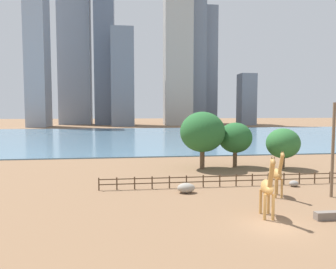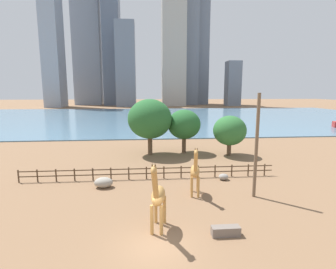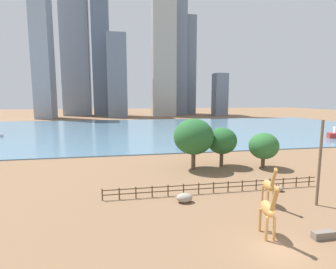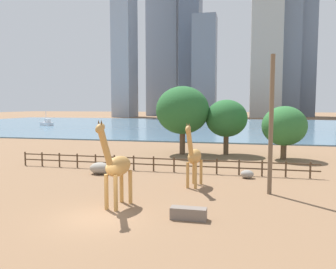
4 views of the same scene
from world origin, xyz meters
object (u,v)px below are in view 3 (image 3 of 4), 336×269
at_px(utility_pole, 320,163).
at_px(boulder_by_pole, 279,189).
at_px(boulder_near_fence, 184,198).
at_px(tree_right_tall, 194,137).
at_px(feeding_trough, 323,235).
at_px(tree_left_large, 264,146).
at_px(giraffe_companion, 268,209).
at_px(tree_center_broad, 222,141).
at_px(giraffe_tall, 269,186).

distance_m(utility_pole, boulder_by_pole, 6.17).
distance_m(boulder_near_fence, tree_right_tall, 14.18).
height_order(feeding_trough, tree_right_tall, tree_right_tall).
bearing_deg(tree_left_large, boulder_by_pole, -110.73).
bearing_deg(feeding_trough, giraffe_companion, 165.90).
relative_size(giraffe_companion, tree_right_tall, 0.63).
bearing_deg(boulder_by_pole, tree_center_broad, 100.37).
bearing_deg(boulder_by_pole, feeding_trough, -106.12).
xyz_separation_m(boulder_by_pole, tree_left_large, (3.85, 10.16, 3.20)).
height_order(giraffe_companion, tree_left_large, tree_left_large).
bearing_deg(feeding_trough, giraffe_tall, 96.12).
bearing_deg(utility_pole, giraffe_companion, -150.63).
relative_size(giraffe_companion, utility_pole, 0.56).
distance_m(utility_pole, boulder_near_fence, 14.18).
distance_m(giraffe_tall, feeding_trough, 6.90).
relative_size(boulder_near_fence, tree_center_broad, 0.27).
relative_size(boulder_by_pole, feeding_trough, 0.56).
xyz_separation_m(feeding_trough, tree_center_broad, (0.70, 22.58, 3.87)).
xyz_separation_m(boulder_near_fence, tree_left_large, (15.73, 11.26, 3.04)).
relative_size(tree_center_broad, tree_right_tall, 0.80).
distance_m(feeding_trough, tree_left_large, 21.75).
bearing_deg(giraffe_companion, tree_left_large, 162.24).
xyz_separation_m(utility_pole, feeding_trough, (-4.29, -5.83, -4.12)).
distance_m(giraffe_companion, utility_pole, 9.97).
relative_size(giraffe_companion, tree_center_broad, 0.78).
distance_m(giraffe_tall, boulder_by_pole, 5.46).
bearing_deg(giraffe_tall, tree_left_large, 160.20).
bearing_deg(feeding_trough, boulder_near_fence, 134.33).
bearing_deg(tree_right_tall, giraffe_companion, -89.75).
bearing_deg(giraffe_companion, utility_pole, 131.23).
bearing_deg(giraffe_tall, feeding_trough, 14.92).
relative_size(giraffe_companion, feeding_trough, 2.74).
bearing_deg(tree_left_large, tree_center_broad, 160.31).
height_order(tree_center_broad, tree_right_tall, tree_right_tall).
distance_m(boulder_by_pole, tree_left_large, 11.32).
xyz_separation_m(giraffe_tall, utility_pole, (5.00, -0.79, 2.29)).
distance_m(utility_pole, tree_left_large, 14.81).
xyz_separation_m(giraffe_tall, boulder_by_pole, (3.67, 3.62, -1.81)).
distance_m(feeding_trough, tree_right_tall, 22.65).
height_order(giraffe_tall, tree_right_tall, tree_right_tall).
height_order(giraffe_tall, boulder_near_fence, giraffe_tall).
xyz_separation_m(giraffe_companion, utility_pole, (8.49, 4.78, 2.11)).
bearing_deg(tree_center_broad, utility_pole, -77.90).
height_order(tree_left_large, tree_center_broad, tree_center_broad).
bearing_deg(tree_center_broad, boulder_by_pole, -79.63).
height_order(giraffe_companion, tree_center_broad, tree_center_broad).
bearing_deg(giraffe_tall, tree_center_broad, -176.25).
relative_size(giraffe_companion, boulder_near_fence, 2.84).
xyz_separation_m(giraffe_companion, tree_left_large, (11.00, 19.35, 1.21)).
bearing_deg(tree_left_large, feeding_trough, -108.45).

